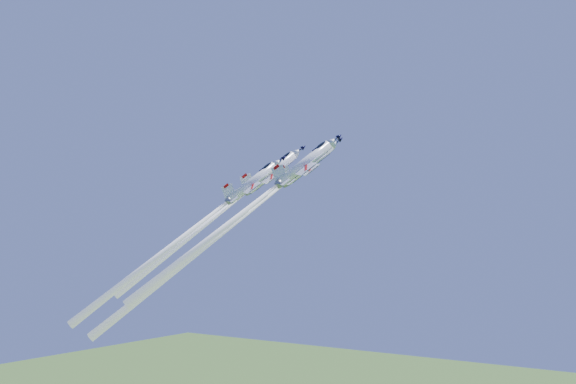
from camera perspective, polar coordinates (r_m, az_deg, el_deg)
The scene contains 4 objects.
jet_lead at distance 118.81m, azimuth -5.32°, elevation -3.21°, with size 29.09×33.93×41.02m.
jet_left at distance 122.76m, azimuth -6.20°, elevation -1.94°, with size 23.49×26.73×31.96m.
jet_right at distance 108.83m, azimuth -3.97°, elevation -1.78°, with size 23.62×27.01×32.38m.
jet_slot at distance 115.79m, azimuth -8.90°, elevation -3.61°, with size 24.10×27.80×33.44m.
Camera 1 is at (65.74, -98.12, 73.29)m, focal length 40.00 mm.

